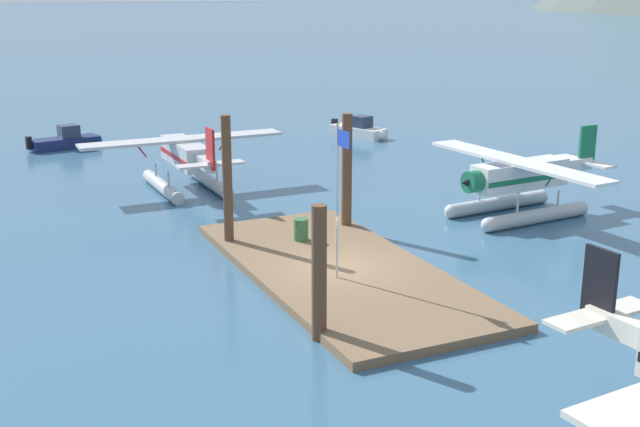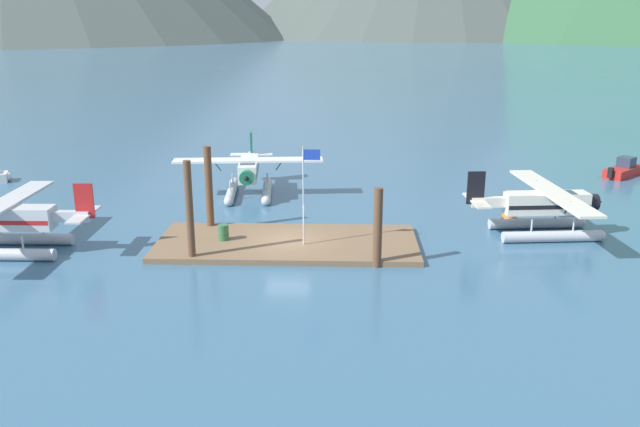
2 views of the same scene
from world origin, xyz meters
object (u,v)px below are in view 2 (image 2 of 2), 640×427
(fuel_drum, at_px, (223,232))
(seaplane_white_bow_left, at_px, (249,174))
(seaplane_cream_stbd_fwd, at_px, (546,209))
(mooring_buoy, at_px, (508,218))
(boat_red_open_east, at_px, (624,170))
(seaplane_silver_port_aft, at_px, (9,224))
(flagpole, at_px, (306,184))

(fuel_drum, height_order, seaplane_white_bow_left, seaplane_white_bow_left)
(seaplane_cream_stbd_fwd, height_order, seaplane_white_bow_left, same)
(seaplane_cream_stbd_fwd, xyz_separation_m, seaplane_white_bow_left, (-18.34, 8.30, 0.00))
(mooring_buoy, xyz_separation_m, seaplane_cream_stbd_fwd, (1.57, -2.03, 1.16))
(mooring_buoy, relative_size, boat_red_open_east, 0.20)
(seaplane_silver_port_aft, height_order, boat_red_open_east, seaplane_silver_port_aft)
(flagpole, distance_m, boat_red_open_east, 30.87)
(flagpole, relative_size, seaplane_silver_port_aft, 0.52)
(flagpole, bearing_deg, seaplane_cream_stbd_fwd, 12.31)
(seaplane_silver_port_aft, relative_size, seaplane_white_bow_left, 0.99)
(fuel_drum, xyz_separation_m, mooring_buoy, (16.73, 4.42, -0.33))
(flagpole, height_order, boat_red_open_east, flagpole)
(flagpole, xyz_separation_m, fuel_drum, (-4.62, 0.59, -2.96))
(mooring_buoy, xyz_separation_m, seaplane_silver_port_aft, (-27.94, -5.98, 1.16))
(seaplane_cream_stbd_fwd, height_order, boat_red_open_east, seaplane_cream_stbd_fwd)
(seaplane_silver_port_aft, xyz_separation_m, boat_red_open_east, (40.38, 19.40, -1.09))
(flagpole, bearing_deg, fuel_drum, 172.67)
(fuel_drum, distance_m, seaplane_white_bow_left, 10.72)
(seaplane_cream_stbd_fwd, distance_m, seaplane_white_bow_left, 20.13)
(flagpole, bearing_deg, seaplane_white_bow_left, 112.44)
(mooring_buoy, relative_size, seaplane_white_bow_left, 0.08)
(fuel_drum, xyz_separation_m, seaplane_silver_port_aft, (-11.21, -1.56, 0.84))
(mooring_buoy, distance_m, seaplane_white_bow_left, 17.94)
(seaplane_white_bow_left, bearing_deg, fuel_drum, -89.78)
(seaplane_silver_port_aft, bearing_deg, seaplane_white_bow_left, 47.65)
(fuel_drum, relative_size, seaplane_silver_port_aft, 0.08)
(mooring_buoy, height_order, seaplane_white_bow_left, seaplane_white_bow_left)
(seaplane_silver_port_aft, xyz_separation_m, seaplane_white_bow_left, (11.16, 12.25, 0.00))
(seaplane_silver_port_aft, bearing_deg, seaplane_cream_stbd_fwd, 7.62)
(fuel_drum, relative_size, mooring_buoy, 1.06)
(boat_red_open_east, bearing_deg, seaplane_cream_stbd_fwd, -125.14)
(fuel_drum, bearing_deg, boat_red_open_east, 31.45)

